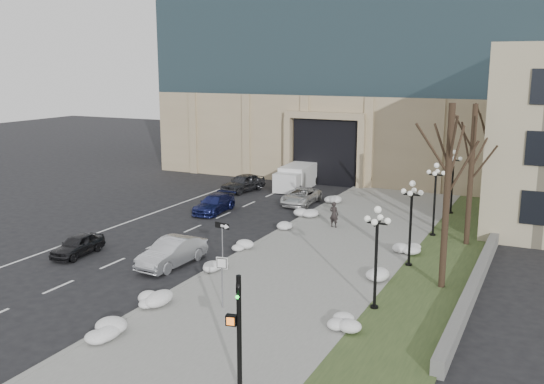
{
  "coord_description": "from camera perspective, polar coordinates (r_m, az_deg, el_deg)",
  "views": [
    {
      "loc": [
        15.2,
        -18.78,
        10.72
      ],
      "look_at": [
        0.32,
        12.04,
        3.5
      ],
      "focal_mm": 40.0,
      "sensor_mm": 36.0,
      "label": 1
    }
  ],
  "objects": [
    {
      "name": "snow_clump_h",
      "position": [
        25.7,
        6.95,
        -12.09
      ],
      "size": [
        1.1,
        1.6,
        0.36
      ],
      "primitive_type": "ellipsoid",
      "color": "white",
      "rests_on": "sidewalk"
    },
    {
      "name": "tree_mid",
      "position": [
        37.45,
        18.33,
        3.3
      ],
      "size": [
        3.2,
        3.2,
        8.5
      ],
      "color": "black",
      "rests_on": "ground"
    },
    {
      "name": "lamppost_c",
      "position": [
        39.16,
        15.11,
        0.24
      ],
      "size": [
        1.18,
        1.18,
        4.76
      ],
      "color": "black",
      "rests_on": "ground"
    },
    {
      "name": "car_d",
      "position": [
        47.32,
        2.75,
        -0.41
      ],
      "size": [
        2.19,
        4.6,
        1.27
      ],
      "primitive_type": "imported",
      "rotation": [
        0.0,
        0.0,
        0.02
      ],
      "color": "silver",
      "rests_on": "ground"
    },
    {
      "name": "pedestrian",
      "position": [
        40.34,
        5.85,
        -2.11
      ],
      "size": [
        0.69,
        0.51,
        1.73
      ],
      "primitive_type": "imported",
      "rotation": [
        0.0,
        0.0,
        2.98
      ],
      "color": "black",
      "rests_on": "sidewalk"
    },
    {
      "name": "ground",
      "position": [
        26.43,
        -12.35,
        -12.3
      ],
      "size": [
        160.0,
        160.0,
        0.0
      ],
      "primitive_type": "plane",
      "color": "black",
      "rests_on": "ground"
    },
    {
      "name": "box_truck",
      "position": [
        53.49,
        2.4,
        1.41
      ],
      "size": [
        2.62,
        6.52,
        2.03
      ],
      "rotation": [
        0.0,
        0.0,
        0.06
      ],
      "color": "silver",
      "rests_on": "ground"
    },
    {
      "name": "snow_clump_e",
      "position": [
        39.66,
        1.09,
        -3.32
      ],
      "size": [
        1.1,
        1.6,
        0.36
      ],
      "primitive_type": "ellipsoid",
      "color": "white",
      "rests_on": "sidewalk"
    },
    {
      "name": "lamppost_b",
      "position": [
        32.93,
        12.96,
        -1.82
      ],
      "size": [
        1.18,
        1.18,
        4.76
      ],
      "color": "black",
      "rests_on": "ground"
    },
    {
      "name": "sidewalk",
      "position": [
        36.4,
        5.88,
        -5.18
      ],
      "size": [
        9.0,
        40.0,
        0.12
      ],
      "primitive_type": "cube",
      "color": "gray",
      "rests_on": "ground"
    },
    {
      "name": "snow_clump_a",
      "position": [
        25.48,
        -15.56,
        -12.68
      ],
      "size": [
        1.1,
        1.6,
        0.36
      ],
      "primitive_type": "ellipsoid",
      "color": "white",
      "rests_on": "sidewalk"
    },
    {
      "name": "car_c",
      "position": [
        44.87,
        -5.46,
        -1.12
      ],
      "size": [
        2.05,
        4.52,
        1.28
      ],
      "primitive_type": "imported",
      "rotation": [
        0.0,
        0.0,
        0.06
      ],
      "color": "navy",
      "rests_on": "ground"
    },
    {
      "name": "snow_clump_b",
      "position": [
        28.15,
        -11.18,
        -10.05
      ],
      "size": [
        1.1,
        1.6,
        0.36
      ],
      "primitive_type": "ellipsoid",
      "color": "white",
      "rests_on": "sidewalk"
    },
    {
      "name": "lamppost_a",
      "position": [
        26.84,
        9.81,
        -4.82
      ],
      "size": [
        1.18,
        1.18,
        4.76
      ],
      "color": "black",
      "rests_on": "ground"
    },
    {
      "name": "snow_clump_i",
      "position": [
        30.84,
        9.48,
        -8.0
      ],
      "size": [
        1.1,
        1.6,
        0.36
      ],
      "primitive_type": "ellipsoid",
      "color": "white",
      "rests_on": "sidewalk"
    },
    {
      "name": "snow_clump_f",
      "position": [
        43.47,
        3.35,
        -1.98
      ],
      "size": [
        1.1,
        1.6,
        0.36
      ],
      "primitive_type": "ellipsoid",
      "color": "white",
      "rests_on": "sidewalk"
    },
    {
      "name": "curb",
      "position": [
        38.08,
        -0.51,
        -4.33
      ],
      "size": [
        0.3,
        40.0,
        0.14
      ],
      "primitive_type": "cube",
      "color": "gray",
      "rests_on": "ground"
    },
    {
      "name": "car_e",
      "position": [
        52.07,
        -2.74,
        0.87
      ],
      "size": [
        2.68,
        4.75,
        1.53
      ],
      "primitive_type": "imported",
      "rotation": [
        0.0,
        0.0,
        -0.2
      ],
      "color": "#333338",
      "rests_on": "ground"
    },
    {
      "name": "grass_strip",
      "position": [
        34.86,
        16.03,
        -6.39
      ],
      "size": [
        4.0,
        40.0,
        0.1
      ],
      "primitive_type": "cube",
      "color": "#334321",
      "rests_on": "ground"
    },
    {
      "name": "tree_far",
      "position": [
        45.26,
        19.76,
        5.42
      ],
      "size": [
        3.2,
        3.2,
        9.5
      ],
      "color": "black",
      "rests_on": "ground"
    },
    {
      "name": "one_way_sign",
      "position": [
        31.74,
        -4.51,
        -3.75
      ],
      "size": [
        0.98,
        0.35,
        2.63
      ],
      "rotation": [
        0.0,
        0.0,
        -0.19
      ],
      "color": "slate",
      "rests_on": "ground"
    },
    {
      "name": "snow_clump_d",
      "position": [
        35.34,
        -2.49,
        -5.25
      ],
      "size": [
        1.1,
        1.6,
        0.36
      ],
      "primitive_type": "ellipsoid",
      "color": "white",
      "rests_on": "sidewalk"
    },
    {
      "name": "snow_clump_j",
      "position": [
        36.06,
        12.57,
        -5.18
      ],
      "size": [
        1.1,
        1.6,
        0.36
      ],
      "primitive_type": "ellipsoid",
      "color": "white",
      "rests_on": "sidewalk"
    },
    {
      "name": "car_b",
      "position": [
        33.37,
        -9.41,
        -5.63
      ],
      "size": [
        1.88,
        4.66,
        1.5
      ],
      "primitive_type": "imported",
      "rotation": [
        0.0,
        0.0,
        -0.06
      ],
      "color": "#A8AAB0",
      "rests_on": "ground"
    },
    {
      "name": "keep_sign",
      "position": [
        26.92,
        -4.73,
        -7.47
      ],
      "size": [
        0.53,
        0.14,
        2.46
      ],
      "rotation": [
        0.0,
        0.0,
        0.17
      ],
      "color": "slate",
      "rests_on": "ground"
    },
    {
      "name": "traffic_signal",
      "position": [
        20.28,
        -3.21,
        -13.39
      ],
      "size": [
        0.71,
        0.94,
        4.14
      ],
      "rotation": [
        0.0,
        0.0,
        0.19
      ],
      "color": "black",
      "rests_on": "ground"
    },
    {
      "name": "snow_clump_g",
      "position": [
        47.36,
        5.67,
        -0.86
      ],
      "size": [
        1.1,
        1.6,
        0.36
      ],
      "primitive_type": "ellipsoid",
      "color": "white",
      "rests_on": "sidewalk"
    },
    {
      "name": "car_a",
      "position": [
        36.46,
        -17.83,
        -4.77
      ],
      "size": [
        1.67,
        3.67,
        1.22
      ],
      "primitive_type": "imported",
      "rotation": [
        0.0,
        0.0,
        0.06
      ],
      "color": "black",
      "rests_on": "ground"
    },
    {
      "name": "tree_near",
      "position": [
        29.57,
        16.27,
        1.91
      ],
      "size": [
        3.2,
        3.2,
        9.0
      ],
      "color": "black",
      "rests_on": "ground"
    },
    {
      "name": "snow_clump_c",
      "position": [
        32.2,
        -5.53,
        -7.03
      ],
      "size": [
        1.1,
        1.6,
        0.36
      ],
      "primitive_type": "ellipsoid",
      "color": "white",
      "rests_on": "sidewalk"
    },
    {
      "name": "stone_wall",
      "position": [
        36.44,
        19.71,
        -5.34
      ],
      "size": [
        0.5,
        30.0,
        0.7
      ],
      "primitive_type": "cube",
      "color": "slate",
      "rests_on": "ground"
    },
    {
      "name": "lamppost_d",
      "position": [
        45.46,
        16.67,
        1.73
      ],
      "size": [
        1.18,
        1.18,
        4.76
      ],
      "color": "black",
      "rests_on": "ground"
    }
  ]
}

